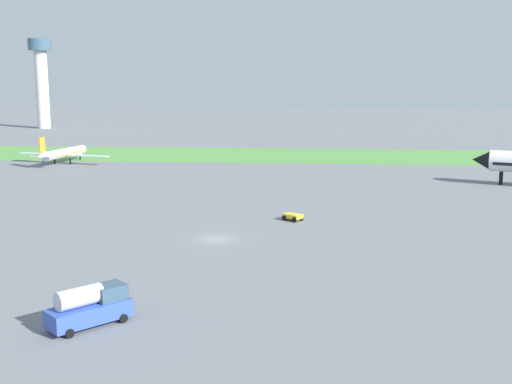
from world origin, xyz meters
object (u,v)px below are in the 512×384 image
Objects in this scene: airplane_taxiing_turboprop at (64,153)px; control_tower at (41,75)px; fuel_truck_near_gate at (90,306)px; baggage_cart_midfield at (293,216)px.

airplane_taxiing_turboprop is 99.15m from control_tower.
airplane_taxiing_turboprop is at bearing -65.51° from control_tower.
fuel_truck_near_gate is at bearing -66.88° from control_tower.
fuel_truck_near_gate reaches higher than baggage_cart_midfield.
control_tower reaches higher than baggage_cart_midfield.
baggage_cart_midfield is at bearing 22.30° from fuel_truck_near_gate.
fuel_truck_near_gate is 2.15× the size of baggage_cart_midfield.
airplane_taxiing_turboprop is 0.68× the size of control_tower.
fuel_truck_near_gate is 0.20× the size of control_tower.
baggage_cart_midfield is 0.09× the size of control_tower.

